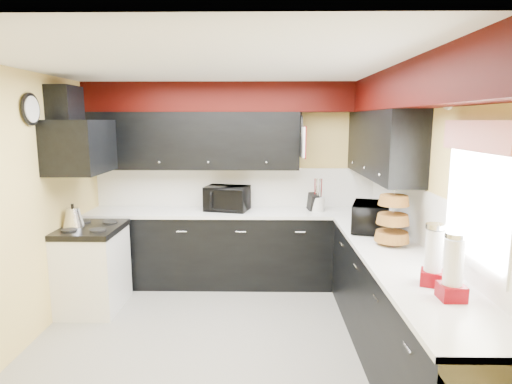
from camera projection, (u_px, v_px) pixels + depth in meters
ground at (224, 343)px, 3.99m from camera, size 3.60×3.60×0.00m
wall_back at (235, 183)px, 5.56m from camera, size 3.60×0.06×2.50m
wall_right at (427, 213)px, 3.75m from camera, size 0.06×3.60×2.50m
wall_left at (21, 211)px, 3.81m from camera, size 0.06×3.60×2.50m
ceiling at (220, 66)px, 3.57m from camera, size 3.60×3.60×0.06m
cab_back at (234, 249)px, 5.39m from camera, size 3.60×0.60×0.90m
cab_right at (398, 313)px, 3.59m from camera, size 0.60×3.00×0.90m
counter_back at (234, 212)px, 5.31m from camera, size 3.62×0.64×0.04m
counter_right at (401, 259)px, 3.52m from camera, size 0.64×3.02×0.04m
splash_back at (235, 187)px, 5.56m from camera, size 3.60×0.02×0.50m
splash_right at (425, 219)px, 3.76m from camera, size 0.02×3.60×0.50m
upper_back at (194, 141)px, 5.30m from camera, size 2.60×0.35×0.70m
upper_right at (382, 144)px, 4.55m from camera, size 0.35×1.80×0.70m
soffit_back at (234, 97)px, 5.20m from camera, size 3.60×0.36×0.35m
soffit_right at (422, 85)px, 3.40m from camera, size 0.36×3.24×0.35m
stove at (93, 270)px, 4.68m from camera, size 0.60×0.75×0.86m
cooktop at (90, 229)px, 4.60m from camera, size 0.62×0.77×0.06m
hood at (80, 147)px, 4.46m from camera, size 0.50×0.78×0.55m
hood_duct at (65, 106)px, 4.39m from camera, size 0.24×0.40×0.40m
window at (479, 197)px, 2.82m from camera, size 0.03×0.86×0.96m
valance at (476, 136)px, 2.75m from camera, size 0.04×0.88×0.20m
pan_top at (301, 124)px, 5.17m from camera, size 0.03×0.22×0.40m
pan_mid at (302, 146)px, 5.09m from camera, size 0.03×0.28×0.46m
pan_low at (300, 147)px, 5.35m from camera, size 0.03×0.24×0.42m
cut_board at (304, 142)px, 4.96m from camera, size 0.03×0.26×0.35m
baskets at (393, 219)px, 3.82m from camera, size 0.27×0.27×0.50m
clock at (31, 109)px, 3.91m from camera, size 0.03×0.30×0.30m
deco_plate at (449, 94)px, 3.24m from camera, size 0.03×0.24×0.24m
toaster_oven at (227, 198)px, 5.32m from camera, size 0.61×0.54×0.30m
microwave at (371, 217)px, 4.33m from camera, size 0.48×0.59×0.28m
utensil_crock at (318, 204)px, 5.28m from camera, size 0.21×0.21×0.18m
knife_block at (313, 202)px, 5.29m from camera, size 0.13×0.16×0.22m
kettle at (73, 217)px, 4.59m from camera, size 0.29×0.29×0.20m
dispenser_a at (433, 256)px, 2.89m from camera, size 0.19×0.19×0.40m
dispenser_b at (453, 268)px, 2.65m from camera, size 0.15×0.15×0.41m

